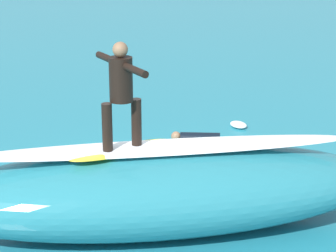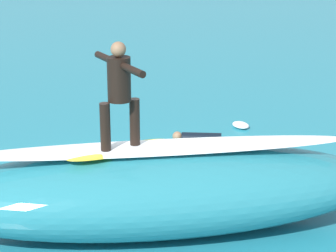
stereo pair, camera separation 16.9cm
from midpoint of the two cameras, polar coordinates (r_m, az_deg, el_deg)
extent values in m
plane|color=teal|center=(12.30, -2.65, -5.60)|extent=(120.00, 120.00, 0.00)
ellipsoid|color=teal|center=(10.46, -1.16, -5.79)|extent=(7.74, 4.01, 1.41)
ellipsoid|color=white|center=(10.18, -1.19, -1.95)|extent=(6.30, 2.35, 0.08)
ellipsoid|color=yellow|center=(10.12, -4.55, -2.14)|extent=(1.89, 0.73, 0.08)
cylinder|color=black|center=(9.88, -5.93, -0.12)|extent=(0.16, 0.16, 0.76)
cylinder|color=black|center=(10.09, -3.31, 0.34)|extent=(0.16, 0.16, 0.76)
cylinder|color=black|center=(9.78, -4.72, 4.16)|extent=(0.40, 0.40, 0.69)
sphere|color=#936B4C|center=(9.68, -4.79, 6.81)|extent=(0.24, 0.24, 0.24)
cylinder|color=black|center=(9.30, -3.44, 4.97)|extent=(0.18, 0.63, 0.11)
cylinder|color=black|center=(10.16, -5.96, 6.05)|extent=(0.18, 0.63, 0.11)
ellipsoid|color=#33B2D1|center=(14.34, 2.53, -1.91)|extent=(2.07, 1.42, 0.06)
cylinder|color=black|center=(14.28, 2.54, -1.20)|extent=(0.93, 0.68, 0.31)
sphere|color=#936B4C|center=(14.27, 0.38, -0.93)|extent=(0.22, 0.22, 0.22)
cylinder|color=black|center=(14.41, 5.76, -1.46)|extent=(0.72, 0.46, 0.14)
cylinder|color=black|center=(14.24, 5.79, -1.71)|extent=(0.72, 0.46, 0.14)
ellipsoid|color=white|center=(15.85, 6.00, 0.12)|extent=(0.38, 0.54, 0.13)
ellipsoid|color=white|center=(12.15, -3.04, -5.58)|extent=(0.75, 0.73, 0.13)
camera|label=1|loc=(0.08, -90.40, -0.13)|focal=68.32mm
camera|label=2|loc=(0.08, 89.60, 0.13)|focal=68.32mm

